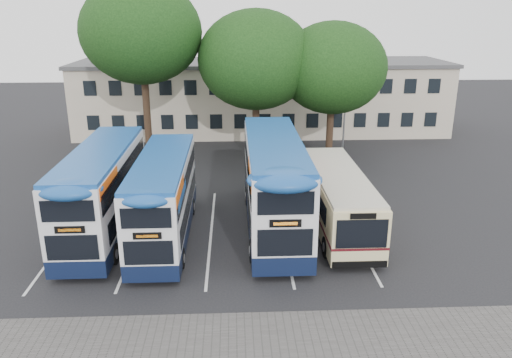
{
  "coord_description": "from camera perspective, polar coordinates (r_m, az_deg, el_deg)",
  "views": [
    {
      "loc": [
        -2.55,
        -17.59,
        10.46
      ],
      "look_at": [
        -1.52,
        5.0,
        2.76
      ],
      "focal_mm": 35.0,
      "sensor_mm": 36.0,
      "label": 1
    }
  ],
  "objects": [
    {
      "name": "bay_lines",
      "position": [
        24.93,
        -5.15,
        -6.09
      ],
      "size": [
        14.12,
        11.0,
        0.01
      ],
      "color": "silver",
      "rests_on": "ground"
    },
    {
      "name": "lamp_post",
      "position": [
        38.9,
        10.29,
        10.56
      ],
      "size": [
        0.25,
        1.05,
        9.06
      ],
      "color": "gray",
      "rests_on": "ground"
    },
    {
      "name": "tree_left",
      "position": [
        35.93,
        -12.98,
        16.03
      ],
      "size": [
        8.22,
        8.22,
        12.52
      ],
      "color": "black",
      "rests_on": "ground"
    },
    {
      "name": "bus_dd_mid",
      "position": [
        23.95,
        -10.49,
        -1.72
      ],
      "size": [
        2.32,
        9.57,
        3.99
      ],
      "color": "#0E1835",
      "rests_on": "ground"
    },
    {
      "name": "tree_mid",
      "position": [
        35.21,
        -0.01,
        13.44
      ],
      "size": [
        8.02,
        8.02,
        10.6
      ],
      "color": "black",
      "rests_on": "ground"
    },
    {
      "name": "tree_right",
      "position": [
        35.65,
        8.76,
        12.42
      ],
      "size": [
        7.44,
        7.44,
        9.81
      ],
      "color": "black",
      "rests_on": "ground"
    },
    {
      "name": "bus_dd_right",
      "position": [
        24.5,
        2.07,
        -0.14
      ],
      "size": [
        2.66,
        10.95,
        4.57
      ],
      "color": "#0E1835",
      "rests_on": "ground"
    },
    {
      "name": "bus_single",
      "position": [
        25.29,
        9.29,
        -1.89
      ],
      "size": [
        2.46,
        9.67,
        2.88
      ],
      "color": "beige",
      "rests_on": "ground"
    },
    {
      "name": "depot_building",
      "position": [
        45.25,
        0.67,
        9.51
      ],
      "size": [
        32.4,
        8.4,
        6.2
      ],
      "color": "beige",
      "rests_on": "ground"
    },
    {
      "name": "bus_dd_left",
      "position": [
        25.12,
        -17.12,
        -0.96
      ],
      "size": [
        2.46,
        10.15,
        4.23
      ],
      "color": "#0E1835",
      "rests_on": "ground"
    },
    {
      "name": "ground",
      "position": [
        20.63,
        4.97,
        -11.76
      ],
      "size": [
        120.0,
        120.0,
        0.0
      ],
      "primitive_type": "plane",
      "color": "black",
      "rests_on": "ground"
    }
  ]
}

